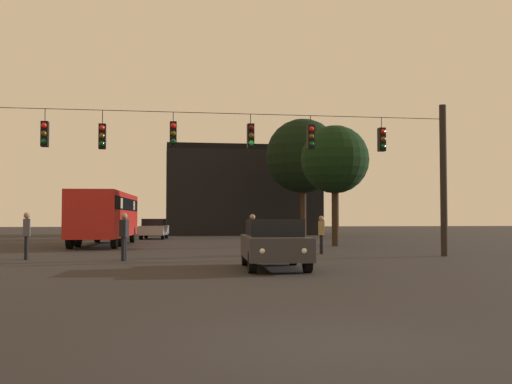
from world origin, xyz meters
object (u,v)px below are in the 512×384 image
(car_far_left, at_px, (154,228))
(car_near_right, at_px, (274,243))
(tree_behind_building, at_px, (335,160))
(pedestrian_crossing_left, at_px, (27,233))
(city_bus, at_px, (106,213))
(pedestrian_near_bus, at_px, (124,234))
(pedestrian_crossing_center, at_px, (252,232))
(pedestrian_crossing_right, at_px, (321,232))
(tree_left_silhouette, at_px, (303,156))

(car_far_left, bearing_deg, car_near_right, -81.79)
(car_near_right, xyz_separation_m, tree_behind_building, (6.15, 14.54, 4.04))
(tree_behind_building, bearing_deg, pedestrian_crossing_left, -148.07)
(car_far_left, bearing_deg, tree_behind_building, -52.99)
(city_bus, distance_m, pedestrian_near_bus, 13.66)
(pedestrian_crossing_center, distance_m, pedestrian_near_bus, 5.35)
(pedestrian_crossing_right, distance_m, tree_behind_building, 8.67)
(car_near_right, bearing_deg, pedestrian_near_bus, 139.07)
(pedestrian_crossing_center, distance_m, pedestrian_crossing_right, 3.45)
(car_near_right, distance_m, tree_left_silhouette, 31.22)
(tree_left_silhouette, bearing_deg, pedestrian_crossing_left, -123.92)
(city_bus, bearing_deg, tree_left_silhouette, 39.58)
(pedestrian_crossing_center, height_order, pedestrian_near_bus, pedestrian_near_bus)
(car_near_right, distance_m, tree_behind_building, 16.30)
(car_near_right, distance_m, pedestrian_crossing_right, 8.07)
(tree_behind_building, bearing_deg, tree_left_silhouette, 83.66)
(car_far_left, relative_size, pedestrian_crossing_center, 2.60)
(car_far_left, height_order, tree_left_silhouette, tree_left_silhouette)
(car_far_left, xyz_separation_m, tree_behind_building, (10.20, -13.54, 4.04))
(pedestrian_crossing_left, distance_m, tree_left_silhouette, 29.71)
(car_far_left, bearing_deg, pedestrian_crossing_center, -79.04)
(city_bus, height_order, car_far_left, city_bus)
(pedestrian_crossing_center, bearing_deg, pedestrian_crossing_right, 21.26)
(car_far_left, xyz_separation_m, pedestrian_crossing_right, (7.49, -20.78, 0.14))
(car_far_left, height_order, pedestrian_crossing_left, pedestrian_crossing_left)
(pedestrian_crossing_left, relative_size, tree_left_silhouette, 0.18)
(pedestrian_crossing_center, xyz_separation_m, tree_behind_building, (5.94, 8.50, 3.86))
(pedestrian_crossing_center, height_order, tree_left_silhouette, tree_left_silhouette)
(city_bus, distance_m, tree_behind_building, 13.54)
(car_near_right, distance_m, pedestrian_crossing_center, 6.05)
(car_far_left, bearing_deg, city_bus, -104.19)
(pedestrian_near_bus, bearing_deg, pedestrian_crossing_left, 160.51)
(car_far_left, relative_size, pedestrian_near_bus, 2.57)
(pedestrian_crossing_left, relative_size, tree_behind_building, 0.26)
(car_near_right, height_order, pedestrian_crossing_right, pedestrian_crossing_right)
(pedestrian_crossing_left, height_order, pedestrian_near_bus, pedestrian_crossing_left)
(car_far_left, distance_m, pedestrian_near_bus, 23.95)
(pedestrian_crossing_left, bearing_deg, car_far_left, 79.01)
(pedestrian_crossing_left, bearing_deg, pedestrian_crossing_right, 8.87)
(tree_left_silhouette, bearing_deg, pedestrian_near_bus, -116.31)
(car_far_left, bearing_deg, pedestrian_crossing_right, -70.19)
(pedestrian_crossing_left, distance_m, pedestrian_near_bus, 3.89)
(car_near_right, relative_size, pedestrian_crossing_left, 2.50)
(pedestrian_crossing_left, distance_m, tree_behind_building, 17.62)
(car_near_right, relative_size, pedestrian_crossing_right, 2.67)
(pedestrian_crossing_center, height_order, pedestrian_crossing_right, pedestrian_crossing_center)
(city_bus, relative_size, pedestrian_crossing_left, 6.28)
(car_near_right, bearing_deg, tree_left_silhouette, 75.21)
(city_bus, xyz_separation_m, tree_behind_building, (12.84, -3.10, 2.97))
(pedestrian_crossing_left, bearing_deg, tree_behind_building, 31.93)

